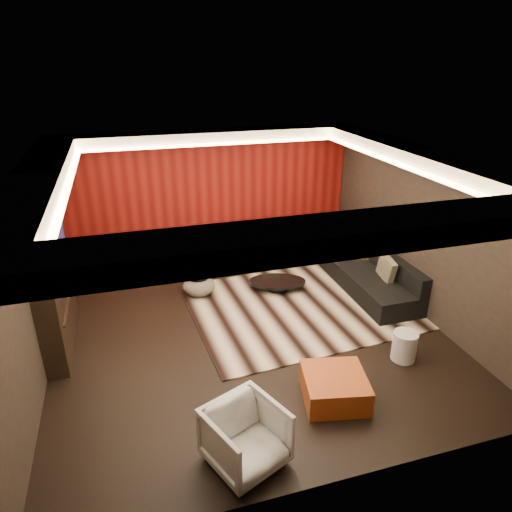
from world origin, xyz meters
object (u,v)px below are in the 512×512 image
object	(u,v)px
orange_ottoman	(334,387)
sectional_sofa	(305,259)
drum_stool	(199,283)
coffee_table	(277,285)
armchair	(246,437)
white_side_table	(404,346)

from	to	relation	value
orange_ottoman	sectional_sofa	world-z (taller)	sectional_sofa
sectional_sofa	drum_stool	bearing A→B (deg)	-170.81
coffee_table	armchair	distance (m)	4.06
orange_ottoman	drum_stool	bearing A→B (deg)	109.70
white_side_table	armchair	bearing A→B (deg)	-157.40
coffee_table	armchair	bearing A→B (deg)	-113.97
white_side_table	armchair	world-z (taller)	armchair
coffee_table	drum_stool	distance (m)	1.49
drum_stool	white_side_table	world-z (taller)	white_side_table
armchair	drum_stool	bearing A→B (deg)	64.56
coffee_table	armchair	world-z (taller)	armchair
coffee_table	armchair	xyz separation A→B (m)	(-1.65, -3.70, 0.25)
sectional_sofa	armchair	bearing A→B (deg)	-119.61
drum_stool	orange_ottoman	size ratio (longest dim) A/B	0.53
orange_ottoman	armchair	bearing A→B (deg)	-154.59
drum_stool	orange_ottoman	distance (m)	3.53
orange_ottoman	armchair	distance (m)	1.53
coffee_table	drum_stool	xyz separation A→B (m)	(-1.46, 0.27, 0.12)
drum_stool	sectional_sofa	distance (m)	2.31
armchair	white_side_table	bearing A→B (deg)	-0.20
armchair	sectional_sofa	size ratio (longest dim) A/B	0.21
drum_stool	sectional_sofa	xyz separation A→B (m)	(2.28, 0.37, 0.03)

